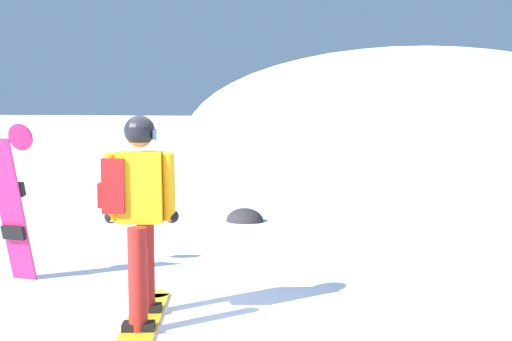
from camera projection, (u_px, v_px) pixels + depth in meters
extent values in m
plane|color=white|center=(148.00, 321.00, 5.48)|extent=(300.00, 300.00, 0.00)
ellipsoid|color=white|center=(409.00, 137.00, 41.63)|extent=(28.72, 25.85, 11.17)
cube|color=orange|center=(143.00, 321.00, 5.43)|extent=(0.79, 1.56, 0.02)
cylinder|color=orange|center=(154.00, 295.00, 6.20)|extent=(0.28, 0.28, 0.02)
cube|color=black|center=(147.00, 308.00, 5.66)|extent=(0.28, 0.22, 0.06)
cube|color=black|center=(138.00, 326.00, 5.18)|extent=(0.28, 0.22, 0.06)
cylinder|color=maroon|center=(146.00, 265.00, 5.63)|extent=(0.15, 0.15, 0.82)
cylinder|color=maroon|center=(138.00, 279.00, 5.15)|extent=(0.15, 0.15, 0.82)
cube|color=#F4A314|center=(141.00, 187.00, 5.32)|extent=(0.41, 0.33, 0.58)
cylinder|color=#F4A314|center=(112.00, 187.00, 5.31)|extent=(0.15, 0.20, 0.57)
cylinder|color=#F4A314|center=(169.00, 187.00, 5.33)|extent=(0.15, 0.20, 0.57)
sphere|color=black|center=(111.00, 217.00, 5.38)|extent=(0.11, 0.11, 0.11)
sphere|color=black|center=(172.00, 216.00, 5.39)|extent=(0.11, 0.11, 0.11)
cube|color=maroon|center=(116.00, 185.00, 5.31)|extent=(0.26, 0.32, 0.44)
cube|color=maroon|center=(103.00, 194.00, 5.32)|extent=(0.12, 0.21, 0.20)
sphere|color=#9E7051|center=(140.00, 135.00, 5.28)|extent=(0.21, 0.21, 0.21)
sphere|color=black|center=(140.00, 131.00, 5.28)|extent=(0.25, 0.25, 0.25)
cube|color=navy|center=(156.00, 135.00, 5.29)|extent=(0.09, 0.17, 0.08)
cube|color=#D11E5B|center=(11.00, 211.00, 6.60)|extent=(0.28, 0.38, 1.48)
cylinder|color=#D11E5B|center=(20.00, 137.00, 6.70)|extent=(0.28, 0.09, 0.28)
cube|color=black|center=(13.00, 189.00, 6.61)|extent=(0.25, 0.10, 0.15)
cube|color=black|center=(14.00, 232.00, 6.65)|extent=(0.25, 0.10, 0.15)
ellipsoid|color=#282628|center=(245.00, 221.00, 10.32)|extent=(0.60, 0.51, 0.42)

